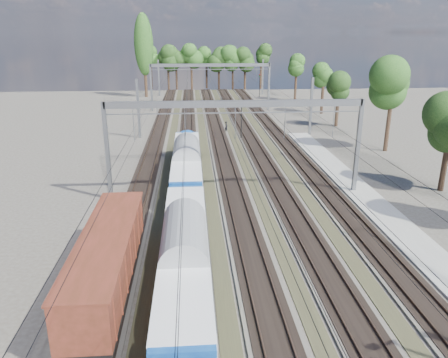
{
  "coord_description": "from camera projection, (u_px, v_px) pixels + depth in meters",
  "views": [
    {
      "loc": [
        -3.91,
        -8.43,
        14.69
      ],
      "look_at": [
        -1.26,
        26.76,
        2.8
      ],
      "focal_mm": 35.0,
      "sensor_mm": 36.0,
      "label": 1
    }
  ],
  "objects": [
    {
      "name": "poplar",
      "position": [
        144.0,
        45.0,
        100.71
      ],
      "size": [
        4.4,
        4.4,
        19.04
      ],
      "color": "black",
      "rests_on": "ground"
    },
    {
      "name": "catenary",
      "position": [
        221.0,
        95.0,
        60.7
      ],
      "size": [
        25.65,
        130.0,
        9.0
      ],
      "color": "slate",
      "rests_on": "ground"
    },
    {
      "name": "emu_train",
      "position": [
        185.0,
        250.0,
        25.8
      ],
      "size": [
        2.84,
        60.2,
        4.16
      ],
      "color": "black",
      "rests_on": "ground"
    },
    {
      "name": "track_bed",
      "position": [
        223.0,
        153.0,
        55.42
      ],
      "size": [
        21.0,
        130.0,
        0.34
      ],
      "color": "#47423A",
      "rests_on": "ground"
    },
    {
      "name": "worker",
      "position": [
        226.0,
        127.0,
        67.28
      ],
      "size": [
        0.49,
        0.67,
        1.7
      ],
      "primitive_type": "imported",
      "rotation": [
        0.0,
        0.0,
        1.43
      ],
      "color": "black",
      "rests_on": "ground"
    },
    {
      "name": "tree_belt",
      "position": [
        238.0,
        63.0,
        99.32
      ],
      "size": [
        40.26,
        98.34,
        11.69
      ],
      "color": "black",
      "rests_on": "ground"
    },
    {
      "name": "signal_far",
      "position": [
        260.0,
        83.0,
        103.06
      ],
      "size": [
        0.36,
        0.32,
        5.37
      ],
      "rotation": [
        0.0,
        0.0,
        0.15
      ],
      "color": "black",
      "rests_on": "ground"
    },
    {
      "name": "platform",
      "position": [
        407.0,
        237.0,
        32.64
      ],
      "size": [
        3.0,
        70.0,
        0.3
      ],
      "primitive_type": "cube",
      "color": "gray",
      "rests_on": "ground"
    },
    {
      "name": "freight_boxcar",
      "position": [
        108.0,
        258.0,
        25.5
      ],
      "size": [
        2.86,
        13.82,
        3.56
      ],
      "color": "black",
      "rests_on": "ground"
    },
    {
      "name": "signal_near",
      "position": [
        241.0,
        115.0,
        62.23
      ],
      "size": [
        0.35,
        0.32,
        5.52
      ],
      "rotation": [
        0.0,
        0.0,
        0.06
      ],
      "color": "black",
      "rests_on": "ground"
    }
  ]
}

